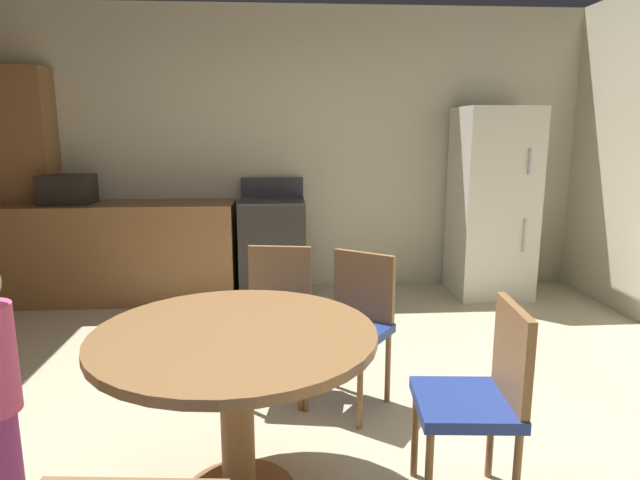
# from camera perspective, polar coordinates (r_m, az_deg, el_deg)

# --- Properties ---
(ground_plane) EXTENTS (14.00, 14.00, 0.00)m
(ground_plane) POSITION_cam_1_polar(r_m,az_deg,el_deg) (2.81, -0.83, -22.22)
(ground_plane) COLOR beige
(wall_back) EXTENTS (5.89, 0.12, 2.70)m
(wall_back) POSITION_cam_1_polar(r_m,az_deg,el_deg) (5.44, -2.68, 9.26)
(wall_back) COLOR beige
(wall_back) RESTS_ON ground
(kitchen_counter) EXTENTS (2.07, 0.60, 0.90)m
(kitchen_counter) POSITION_cam_1_polar(r_m,az_deg,el_deg) (5.36, -19.95, -1.16)
(kitchen_counter) COLOR olive
(kitchen_counter) RESTS_ON ground
(pantry_column) EXTENTS (0.44, 0.36, 2.10)m
(pantry_column) POSITION_cam_1_polar(r_m,az_deg,el_deg) (5.72, -27.80, 5.05)
(pantry_column) COLOR olive
(pantry_column) RESTS_ON ground
(oven_range) EXTENTS (0.60, 0.60, 1.10)m
(oven_range) POSITION_cam_1_polar(r_m,az_deg,el_deg) (5.15, -4.96, -0.80)
(oven_range) COLOR #2D2B28
(oven_range) RESTS_ON ground
(refrigerator) EXTENTS (0.68, 0.68, 1.76)m
(refrigerator) POSITION_cam_1_polar(r_m,az_deg,el_deg) (5.40, 17.47, 3.72)
(refrigerator) COLOR silver
(refrigerator) RESTS_ON ground
(microwave) EXTENTS (0.44, 0.32, 0.26)m
(microwave) POSITION_cam_1_polar(r_m,az_deg,el_deg) (5.41, -24.85, 4.81)
(microwave) COLOR black
(microwave) RESTS_ON kitchen_counter
(dining_table) EXTENTS (1.15, 1.15, 0.76)m
(dining_table) POSITION_cam_1_polar(r_m,az_deg,el_deg) (2.32, -8.79, -13.06)
(dining_table) COLOR olive
(dining_table) RESTS_ON ground
(chair_northeast) EXTENTS (0.56, 0.56, 0.87)m
(chair_northeast) POSITION_cam_1_polar(r_m,az_deg,el_deg) (3.13, 3.55, -8.29)
(chair_northeast) COLOR olive
(chair_northeast) RESTS_ON ground
(chair_east) EXTENTS (0.43, 0.43, 0.87)m
(chair_east) POSITION_cam_1_polar(r_m,az_deg,el_deg) (2.42, 16.51, -14.96)
(chair_east) COLOR olive
(chair_east) RESTS_ON ground
(chair_north) EXTENTS (0.46, 0.46, 0.87)m
(chair_north) POSITION_cam_1_polar(r_m,az_deg,el_deg) (3.27, -4.48, -7.39)
(chair_north) COLOR olive
(chair_north) RESTS_ON ground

